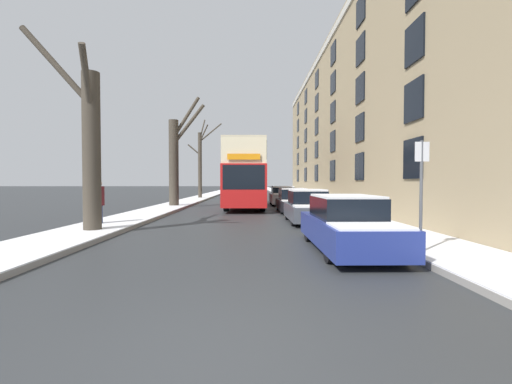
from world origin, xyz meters
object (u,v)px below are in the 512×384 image
at_px(parked_car_3, 283,196).
at_px(bare_tree_left_1, 175,158).
at_px(oncoming_van, 241,186).
at_px(pedestrian_left_sidewalk, 99,201).
at_px(parked_car_1, 308,207).
at_px(parked_car_2, 293,201).
at_px(parked_car_0, 347,225).
at_px(bare_tree_left_0, 89,142).
at_px(bare_tree_left_2, 201,161).
at_px(street_sign_post, 421,191).
at_px(double_decker_bus, 245,172).

bearing_deg(parked_car_3, bare_tree_left_1, -161.69).
distance_m(oncoming_van, pedestrian_left_sidewalk, 31.13).
xyz_separation_m(parked_car_1, parked_car_2, (0.00, 5.31, -0.02)).
height_order(parked_car_0, parked_car_2, parked_car_0).
bearing_deg(oncoming_van, parked_car_0, -84.04).
height_order(bare_tree_left_0, parked_car_2, bare_tree_left_0).
height_order(bare_tree_left_2, street_sign_post, bare_tree_left_2).
xyz_separation_m(double_decker_bus, parked_car_2, (2.84, -3.68, -1.79)).
bearing_deg(pedestrian_left_sidewalk, parked_car_1, -126.81).
relative_size(bare_tree_left_2, oncoming_van, 1.55).
xyz_separation_m(bare_tree_left_0, parked_car_1, (7.85, 3.14, -2.44)).
xyz_separation_m(bare_tree_left_2, street_sign_post, (9.16, -28.43, -2.42)).
bearing_deg(double_decker_bus, bare_tree_left_0, -112.44).
distance_m(bare_tree_left_0, bare_tree_left_2, 24.54).
xyz_separation_m(bare_tree_left_1, oncoming_van, (4.00, 20.23, -2.18)).
bearing_deg(bare_tree_left_0, parked_car_3, 62.08).
xyz_separation_m(bare_tree_left_2, oncoming_van, (4.07, 7.97, -2.68)).
xyz_separation_m(double_decker_bus, pedestrian_left_sidewalk, (-5.47, -10.42, -1.44)).
relative_size(parked_car_3, street_sign_post, 1.68).
height_order(double_decker_bus, parked_car_3, double_decker_bus).
distance_m(parked_car_2, pedestrian_left_sidewalk, 10.71).
distance_m(parked_car_2, street_sign_post, 12.47).
xyz_separation_m(bare_tree_left_0, double_decker_bus, (5.01, 12.13, -0.67)).
distance_m(bare_tree_left_0, parked_car_2, 11.79).
relative_size(oncoming_van, street_sign_post, 2.06).
xyz_separation_m(double_decker_bus, parked_car_0, (2.84, -15.02, -1.78)).
bearing_deg(parked_car_1, street_sign_post, -78.84).
relative_size(parked_car_2, pedestrian_left_sidewalk, 2.45).
height_order(bare_tree_left_1, parked_car_2, bare_tree_left_1).
distance_m(bare_tree_left_0, parked_car_1, 8.80).
bearing_deg(parked_car_2, bare_tree_left_2, 115.79).
xyz_separation_m(bare_tree_left_0, parked_car_3, (7.85, 14.81, -2.42)).
distance_m(parked_car_1, pedestrian_left_sidewalk, 8.44).
height_order(bare_tree_left_1, parked_car_1, bare_tree_left_1).
xyz_separation_m(bare_tree_left_1, parked_car_3, (7.69, 2.55, -2.78)).
height_order(bare_tree_left_0, oncoming_van, bare_tree_left_0).
distance_m(parked_car_0, parked_car_1, 6.03).
bearing_deg(double_decker_bus, oncoming_van, 92.41).
bearing_deg(parked_car_0, street_sign_post, -36.28).
bearing_deg(parked_car_1, double_decker_bus, 107.52).
xyz_separation_m(parked_car_3, oncoming_van, (-3.69, 17.68, 0.59)).
height_order(parked_car_1, parked_car_2, parked_car_1).
bearing_deg(oncoming_van, bare_tree_left_0, -97.29).
bearing_deg(bare_tree_left_0, bare_tree_left_2, 89.80).
xyz_separation_m(parked_car_3, street_sign_post, (1.39, -18.72, 0.85)).
relative_size(bare_tree_left_2, pedestrian_left_sidewalk, 4.70).
distance_m(bare_tree_left_0, parked_car_0, 8.72).
bearing_deg(double_decker_bus, pedestrian_left_sidewalk, -117.71).
distance_m(bare_tree_left_1, pedestrian_left_sidewalk, 10.85).
bearing_deg(parked_car_1, pedestrian_left_sidewalk, -170.24).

